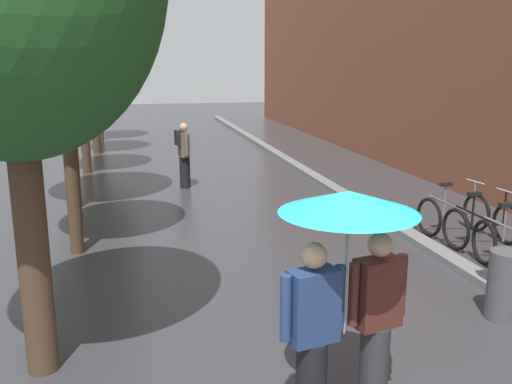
{
  "coord_description": "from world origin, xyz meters",
  "views": [
    {
      "loc": [
        -1.51,
        -3.28,
        3.02
      ],
      "look_at": [
        0.06,
        3.73,
        1.35
      ],
      "focal_mm": 39.11,
      "sensor_mm": 36.0,
      "label": 1
    }
  ],
  "objects_px": {
    "street_tree_2": "(61,22)",
    "street_tree_1": "(60,16)",
    "street_tree_5": "(95,40)",
    "parked_bicycle_3": "(482,225)",
    "street_tree_3": "(79,53)",
    "couple_under_umbrella": "(347,270)",
    "parked_bicycle_4": "(453,213)",
    "litter_bin": "(506,285)",
    "pedestrian_walking_midground": "(184,153)",
    "street_tree_4": "(91,54)"
  },
  "relations": [
    {
      "from": "pedestrian_walking_midground",
      "to": "street_tree_2",
      "type": "bearing_deg",
      "value": -150.44
    },
    {
      "from": "street_tree_2",
      "to": "litter_bin",
      "type": "xyz_separation_m",
      "value": [
        5.55,
        -6.73,
        -3.39
      ]
    },
    {
      "from": "street_tree_2",
      "to": "street_tree_3",
      "type": "bearing_deg",
      "value": 89.91
    },
    {
      "from": "litter_bin",
      "to": "street_tree_1",
      "type": "bearing_deg",
      "value": 145.18
    },
    {
      "from": "couple_under_umbrella",
      "to": "street_tree_1",
      "type": "bearing_deg",
      "value": 117.42
    },
    {
      "from": "street_tree_2",
      "to": "pedestrian_walking_midground",
      "type": "relative_size",
      "value": 3.46
    },
    {
      "from": "street_tree_3",
      "to": "couple_under_umbrella",
      "type": "xyz_separation_m",
      "value": [
        2.93,
        -12.03,
        -1.91
      ]
    },
    {
      "from": "street_tree_5",
      "to": "pedestrian_walking_midground",
      "type": "relative_size",
      "value": 3.23
    },
    {
      "from": "street_tree_1",
      "to": "pedestrian_walking_midground",
      "type": "bearing_deg",
      "value": 64.16
    },
    {
      "from": "street_tree_3",
      "to": "parked_bicycle_3",
      "type": "relative_size",
      "value": 4.15
    },
    {
      "from": "street_tree_3",
      "to": "street_tree_2",
      "type": "bearing_deg",
      "value": -90.09
    },
    {
      "from": "street_tree_2",
      "to": "street_tree_1",
      "type": "bearing_deg",
      "value": -84.11
    },
    {
      "from": "street_tree_4",
      "to": "parked_bicycle_3",
      "type": "xyz_separation_m",
      "value": [
        6.81,
        -11.71,
        -2.92
      ]
    },
    {
      "from": "street_tree_5",
      "to": "couple_under_umbrella",
      "type": "bearing_deg",
      "value": -81.37
    },
    {
      "from": "parked_bicycle_4",
      "to": "litter_bin",
      "type": "bearing_deg",
      "value": -111.86
    },
    {
      "from": "street_tree_1",
      "to": "street_tree_5",
      "type": "height_order",
      "value": "street_tree_5"
    },
    {
      "from": "parked_bicycle_4",
      "to": "street_tree_5",
      "type": "bearing_deg",
      "value": 115.56
    },
    {
      "from": "street_tree_2",
      "to": "parked_bicycle_3",
      "type": "height_order",
      "value": "street_tree_2"
    },
    {
      "from": "street_tree_3",
      "to": "parked_bicycle_3",
      "type": "distance_m",
      "value": 11.07
    },
    {
      "from": "parked_bicycle_4",
      "to": "litter_bin",
      "type": "relative_size",
      "value": 1.35
    },
    {
      "from": "street_tree_5",
      "to": "street_tree_1",
      "type": "bearing_deg",
      "value": -89.0
    },
    {
      "from": "street_tree_5",
      "to": "parked_bicycle_4",
      "type": "bearing_deg",
      "value": -64.44
    },
    {
      "from": "parked_bicycle_3",
      "to": "couple_under_umbrella",
      "type": "bearing_deg",
      "value": -135.8
    },
    {
      "from": "street_tree_5",
      "to": "parked_bicycle_4",
      "type": "distance_m",
      "value": 16.09
    },
    {
      "from": "street_tree_2",
      "to": "street_tree_5",
      "type": "xyz_separation_m",
      "value": [
        0.08,
        10.69,
        0.05
      ]
    },
    {
      "from": "street_tree_1",
      "to": "street_tree_2",
      "type": "bearing_deg",
      "value": 95.89
    },
    {
      "from": "parked_bicycle_3",
      "to": "street_tree_1",
      "type": "bearing_deg",
      "value": 169.87
    },
    {
      "from": "parked_bicycle_3",
      "to": "litter_bin",
      "type": "height_order",
      "value": "parked_bicycle_3"
    },
    {
      "from": "street_tree_5",
      "to": "parked_bicycle_4",
      "type": "relative_size",
      "value": 4.51
    },
    {
      "from": "street_tree_4",
      "to": "parked_bicycle_4",
      "type": "height_order",
      "value": "street_tree_4"
    },
    {
      "from": "street_tree_5",
      "to": "couple_under_umbrella",
      "type": "xyz_separation_m",
      "value": [
        2.86,
        -18.82,
        -2.49
      ]
    },
    {
      "from": "pedestrian_walking_midground",
      "to": "street_tree_4",
      "type": "bearing_deg",
      "value": 111.7
    },
    {
      "from": "street_tree_1",
      "to": "parked_bicycle_4",
      "type": "height_order",
      "value": "street_tree_1"
    },
    {
      "from": "street_tree_5",
      "to": "parked_bicycle_3",
      "type": "relative_size",
      "value": 4.58
    },
    {
      "from": "street_tree_1",
      "to": "pedestrian_walking_midground",
      "type": "height_order",
      "value": "street_tree_1"
    },
    {
      "from": "street_tree_2",
      "to": "parked_bicycle_3",
      "type": "xyz_separation_m",
      "value": [
        6.91,
        -4.26,
        -3.44
      ]
    },
    {
      "from": "street_tree_2",
      "to": "litter_bin",
      "type": "distance_m",
      "value": 9.36
    },
    {
      "from": "parked_bicycle_3",
      "to": "parked_bicycle_4",
      "type": "bearing_deg",
      "value": 93.86
    },
    {
      "from": "parked_bicycle_3",
      "to": "street_tree_5",
      "type": "bearing_deg",
      "value": 114.55
    },
    {
      "from": "pedestrian_walking_midground",
      "to": "street_tree_3",
      "type": "bearing_deg",
      "value": 135.13
    },
    {
      "from": "street_tree_1",
      "to": "parked_bicycle_4",
      "type": "relative_size",
      "value": 4.39
    },
    {
      "from": "couple_under_umbrella",
      "to": "parked_bicycle_3",
      "type": "bearing_deg",
      "value": 44.2
    },
    {
      "from": "street_tree_2",
      "to": "parked_bicycle_4",
      "type": "xyz_separation_m",
      "value": [
        6.86,
        -3.48,
        -3.44
      ]
    },
    {
      "from": "street_tree_4",
      "to": "parked_bicycle_4",
      "type": "xyz_separation_m",
      "value": [
        6.76,
        -10.93,
        -2.92
      ]
    },
    {
      "from": "couple_under_umbrella",
      "to": "street_tree_2",
      "type": "bearing_deg",
      "value": 109.85
    },
    {
      "from": "parked_bicycle_4",
      "to": "litter_bin",
      "type": "distance_m",
      "value": 3.5
    },
    {
      "from": "street_tree_5",
      "to": "street_tree_2",
      "type": "bearing_deg",
      "value": -90.41
    },
    {
      "from": "pedestrian_walking_midground",
      "to": "couple_under_umbrella",
      "type": "bearing_deg",
      "value": -87.39
    },
    {
      "from": "street_tree_1",
      "to": "street_tree_2",
      "type": "distance_m",
      "value": 3.1
    },
    {
      "from": "pedestrian_walking_midground",
      "to": "street_tree_5",
      "type": "bearing_deg",
      "value": 104.63
    }
  ]
}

